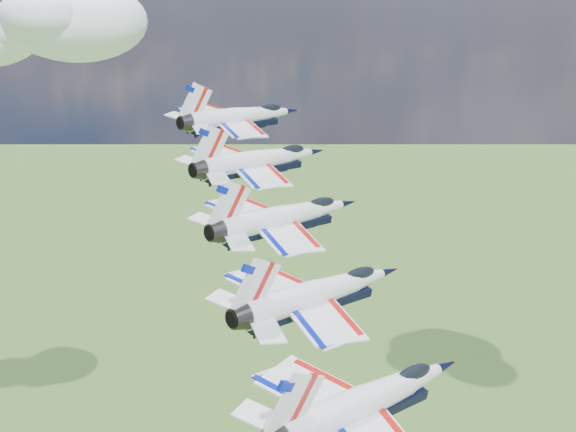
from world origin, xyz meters
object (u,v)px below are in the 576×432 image
Objects in this scene: jet_0 at (243,116)px; jet_2 at (288,216)px; jet_1 at (263,160)px; jet_3 at (322,292)px; jet_4 at (371,399)px.

jet_0 is 24.02m from jet_2.
jet_1 is at bearing -27.64° from jet_0.
jet_3 is at bearing -27.64° from jet_0.
jet_2 reaches higher than jet_3.
jet_4 is (8.50, -8.01, -2.82)m from jet_3.
jet_4 is (16.99, -16.02, -5.64)m from jet_2.
jet_0 is 1.00× the size of jet_2.
jet_3 is (16.99, -16.02, -5.64)m from jet_1.
jet_1 is 24.02m from jet_3.
jet_2 is (8.50, -8.01, -2.82)m from jet_1.
jet_2 is at bearing -27.64° from jet_0.
jet_2 is at bearing 152.36° from jet_3.
jet_1 is at bearing 152.36° from jet_2.
jet_2 reaches higher than jet_4.
jet_1 is 36.04m from jet_4.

